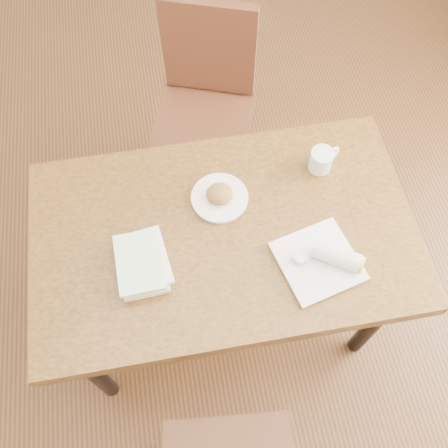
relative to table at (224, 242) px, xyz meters
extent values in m
cube|color=#472814|center=(0.00, 0.00, -0.67)|extent=(4.00, 5.00, 0.01)
cube|color=brown|center=(0.00, 0.00, 0.05)|extent=(1.29, 0.78, 0.06)
cylinder|color=black|center=(-0.54, -0.29, -0.32)|extent=(0.06, 0.06, 0.69)
cylinder|color=black|center=(0.54, -0.29, -0.32)|extent=(0.06, 0.06, 0.69)
cylinder|color=black|center=(-0.54, 0.29, -0.32)|extent=(0.06, 0.06, 0.69)
cylinder|color=black|center=(0.54, 0.29, -0.32)|extent=(0.06, 0.06, 0.69)
cylinder|color=#422212|center=(-0.27, -0.55, -0.44)|extent=(0.04, 0.04, 0.45)
cylinder|color=#422212|center=(0.09, -0.59, -0.44)|extent=(0.04, 0.04, 0.45)
cylinder|color=#482014|center=(0.26, 0.81, -0.44)|extent=(0.04, 0.04, 0.45)
cylinder|color=#482014|center=(-0.08, 0.93, -0.44)|extent=(0.04, 0.04, 0.45)
cylinder|color=#482014|center=(0.14, 0.47, -0.44)|extent=(0.04, 0.04, 0.45)
cylinder|color=#482014|center=(-0.20, 0.59, -0.44)|extent=(0.04, 0.04, 0.45)
cube|color=#482014|center=(0.03, 0.70, -0.20)|extent=(0.54, 0.54, 0.04)
cube|color=#482014|center=(0.09, 0.88, 0.06)|extent=(0.39, 0.17, 0.45)
cylinder|color=white|center=(0.01, 0.12, 0.09)|extent=(0.19, 0.19, 0.01)
cylinder|color=white|center=(0.01, 0.12, 0.10)|extent=(0.20, 0.20, 0.01)
ellipsoid|color=#B27538|center=(0.01, 0.12, 0.12)|extent=(0.11, 0.10, 0.05)
cylinder|color=white|center=(0.38, 0.20, 0.12)|extent=(0.08, 0.08, 0.08)
torus|color=white|center=(0.43, 0.21, 0.12)|extent=(0.07, 0.04, 0.07)
cylinder|color=tan|center=(0.38, 0.20, 0.16)|extent=(0.07, 0.07, 0.01)
cylinder|color=#F2E5CC|center=(0.38, 0.20, 0.17)|extent=(0.05, 0.05, 0.00)
cube|color=white|center=(0.28, -0.17, 0.09)|extent=(0.29, 0.29, 0.01)
cube|color=white|center=(0.28, -0.17, 0.10)|extent=(0.29, 0.29, 0.01)
cylinder|color=white|center=(0.33, -0.17, 0.13)|extent=(0.16, 0.13, 0.06)
cylinder|color=yellow|center=(0.39, -0.21, 0.13)|extent=(0.05, 0.06, 0.05)
cylinder|color=silver|center=(0.22, -0.15, 0.12)|extent=(0.05, 0.05, 0.03)
cylinder|color=red|center=(0.22, -0.15, 0.13)|extent=(0.04, 0.04, 0.01)
cube|color=white|center=(-0.28, -0.08, 0.09)|extent=(0.16, 0.22, 0.02)
cube|color=silver|center=(-0.27, -0.07, 0.12)|extent=(0.17, 0.22, 0.02)
cube|color=#A5E397|center=(-0.29, -0.09, 0.13)|extent=(0.15, 0.22, 0.02)
camera|label=1|loc=(-0.13, -0.76, 1.56)|focal=40.00mm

